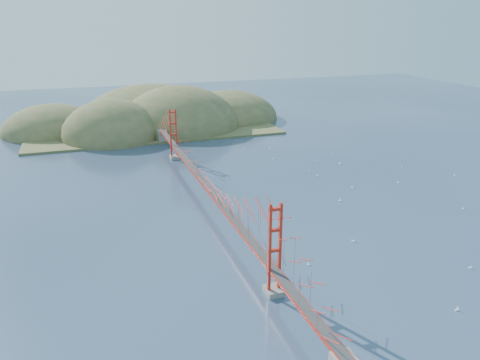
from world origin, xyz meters
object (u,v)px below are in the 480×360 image
object	(u,v)px
sailboat_1	(352,187)
sailboat_0	(353,240)
bridge	(207,166)
sailboat_2	(340,200)

from	to	relation	value
sailboat_1	sailboat_0	bearing A→B (deg)	-121.40
bridge	sailboat_2	size ratio (longest dim) A/B	132.73
sailboat_0	sailboat_2	xyz separation A→B (m)	(6.39, 14.75, 0.00)
sailboat_1	sailboat_2	size ratio (longest dim) A/B	0.85
sailboat_1	sailboat_0	xyz separation A→B (m)	(-12.35, -20.23, 0.01)
bridge	sailboat_1	size ratio (longest dim) A/B	155.68
sailboat_0	sailboat_2	distance (m)	16.07
bridge	sailboat_1	xyz separation A→B (m)	(28.95, -1.03, -6.87)
sailboat_1	sailboat_2	world-z (taller)	sailboat_2
bridge	sailboat_0	world-z (taller)	bridge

